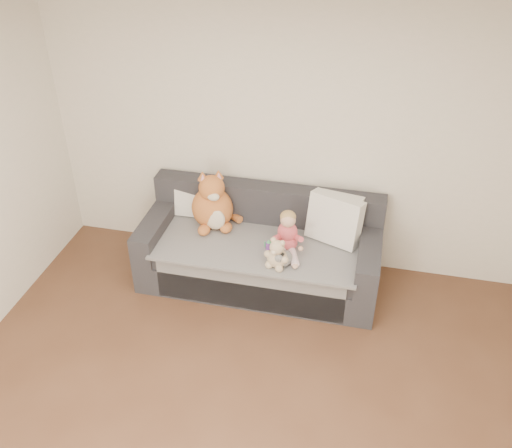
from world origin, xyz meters
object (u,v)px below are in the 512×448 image
at_px(teddy_bear, 277,256).
at_px(plush_cat, 213,205).
at_px(sippy_cup, 269,245).
at_px(toddler, 288,235).
at_px(sofa, 261,252).

bearing_deg(teddy_bear, plush_cat, 163.54).
height_order(plush_cat, teddy_bear, plush_cat).
bearing_deg(sippy_cup, toddler, 7.81).
xyz_separation_m(sofa, teddy_bear, (0.23, -0.39, 0.28)).
height_order(toddler, plush_cat, plush_cat).
distance_m(sofa, sippy_cup, 0.30).
height_order(toddler, sippy_cup, toddler).
xyz_separation_m(sofa, sippy_cup, (0.11, -0.17, 0.22)).
xyz_separation_m(toddler, sippy_cup, (-0.16, -0.02, -0.11)).
bearing_deg(sippy_cup, sofa, 124.19).
bearing_deg(teddy_bear, sofa, 138.67).
relative_size(sofa, teddy_bear, 7.58).
xyz_separation_m(sofa, toddler, (0.27, -0.14, 0.33)).
relative_size(toddler, plush_cat, 0.68).
xyz_separation_m(toddler, plush_cat, (-0.76, 0.25, 0.05)).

